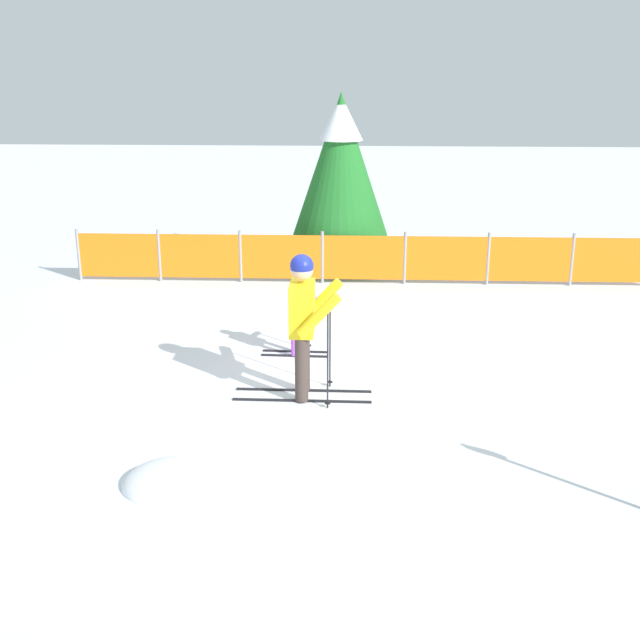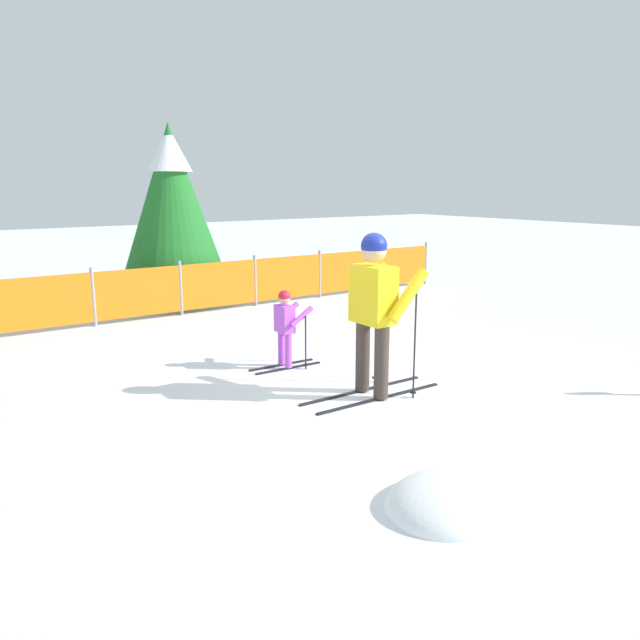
# 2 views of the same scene
# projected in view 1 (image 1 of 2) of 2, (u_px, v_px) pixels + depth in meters

# --- Properties ---
(ground_plane) EXTENTS (60.00, 60.00, 0.00)m
(ground_plane) POSITION_uv_depth(u_px,v_px,m) (323.00, 390.00, 10.23)
(ground_plane) COLOR white
(skier_adult) EXTENTS (1.73, 0.77, 1.83)m
(skier_adult) POSITION_uv_depth(u_px,v_px,m) (304.00, 314.00, 9.71)
(skier_adult) COLOR black
(skier_adult) RESTS_ON ground_plane
(skier_child) EXTENTS (0.96, 0.51, 1.01)m
(skier_child) POSITION_uv_depth(u_px,v_px,m) (296.00, 315.00, 11.29)
(skier_child) COLOR black
(skier_child) RESTS_ON ground_plane
(safety_fence) EXTENTS (10.83, 0.10, 0.99)m
(safety_fence) POSITION_uv_depth(u_px,v_px,m) (363.00, 258.00, 14.94)
(safety_fence) COLOR gray
(safety_fence) RESTS_ON ground_plane
(conifer_far) EXTENTS (1.86, 1.86, 3.45)m
(conifer_far) POSITION_uv_depth(u_px,v_px,m) (341.00, 162.00, 15.37)
(conifer_far) COLOR #4C3823
(conifer_far) RESTS_ON ground_plane
(snow_mound) EXTENTS (1.09, 0.93, 0.44)m
(snow_mound) POSITION_uv_depth(u_px,v_px,m) (177.00, 485.00, 7.96)
(snow_mound) COLOR white
(snow_mound) RESTS_ON ground_plane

